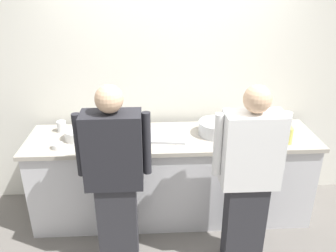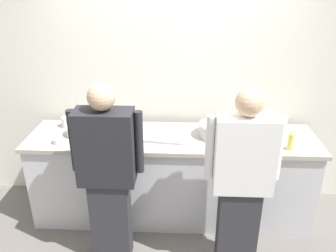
# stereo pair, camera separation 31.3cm
# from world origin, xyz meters

# --- Properties ---
(ground_plane) EXTENTS (9.00, 9.00, 0.00)m
(ground_plane) POSITION_xyz_m (0.00, 0.00, 0.00)
(ground_plane) COLOR slate
(wall_back) EXTENTS (4.45, 0.10, 2.90)m
(wall_back) POSITION_xyz_m (0.00, 0.85, 1.45)
(wall_back) COLOR silver
(wall_back) RESTS_ON ground
(prep_counter) EXTENTS (2.84, 0.70, 0.93)m
(prep_counter) POSITION_xyz_m (0.00, 0.37, 0.47)
(prep_counter) COLOR silver
(prep_counter) RESTS_ON ground
(chef_near_left) EXTENTS (0.61, 0.24, 1.66)m
(chef_near_left) POSITION_xyz_m (-0.51, -0.25, 0.88)
(chef_near_left) COLOR #2D2D33
(chef_near_left) RESTS_ON ground
(chef_center) EXTENTS (0.61, 0.24, 1.65)m
(chef_center) POSITION_xyz_m (0.59, -0.30, 0.87)
(chef_center) COLOR #2D2D33
(chef_center) RESTS_ON ground
(plate_stack_front) EXTENTS (0.25, 0.25, 0.10)m
(plate_stack_front) POSITION_xyz_m (-0.92, 0.37, 0.98)
(plate_stack_front) COLOR white
(plate_stack_front) RESTS_ON prep_counter
(mixing_bowl_steel) EXTENTS (0.36, 0.36, 0.13)m
(mixing_bowl_steel) POSITION_xyz_m (0.44, 0.40, 0.99)
(mixing_bowl_steel) COLOR #B7BABF
(mixing_bowl_steel) RESTS_ON prep_counter
(sheet_tray) EXTENTS (0.56, 0.39, 0.02)m
(sheet_tray) POSITION_xyz_m (-0.13, 0.37, 0.94)
(sheet_tray) COLOR #B7BABF
(sheet_tray) RESTS_ON prep_counter
(squeeze_bottle_primary) EXTENTS (0.06, 0.06, 0.19)m
(squeeze_bottle_primary) POSITION_xyz_m (1.08, 0.15, 1.02)
(squeeze_bottle_primary) COLOR #E5E066
(squeeze_bottle_primary) RESTS_ON prep_counter
(ramekin_orange_sauce) EXTENTS (0.10, 0.10, 0.05)m
(ramekin_orange_sauce) POSITION_xyz_m (-1.07, 0.18, 0.95)
(ramekin_orange_sauce) COLOR white
(ramekin_orange_sauce) RESTS_ON prep_counter
(ramekin_red_sauce) EXTENTS (0.11, 0.11, 0.04)m
(ramekin_red_sauce) POSITION_xyz_m (-0.51, 0.27, 0.95)
(ramekin_red_sauce) COLOR white
(ramekin_red_sauce) RESTS_ON prep_counter
(deli_cup) EXTENTS (0.09, 0.09, 0.11)m
(deli_cup) POSITION_xyz_m (-1.11, 0.55, 0.98)
(deli_cup) COLOR white
(deli_cup) RESTS_ON prep_counter
(chefs_knife) EXTENTS (0.27, 0.03, 0.02)m
(chefs_knife) POSITION_xyz_m (1.00, 0.50, 0.93)
(chefs_knife) COLOR #B7BABF
(chefs_knife) RESTS_ON prep_counter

